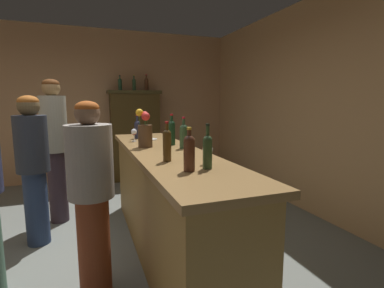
{
  "coord_description": "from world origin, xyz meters",
  "views": [
    {
      "loc": [
        -0.07,
        -2.7,
        1.48
      ],
      "look_at": [
        0.94,
        0.02,
        1.05
      ],
      "focal_mm": 27.13,
      "sensor_mm": 36.0,
      "label": 1
    }
  ],
  "objects_px": {
    "bar_counter": "(167,202)",
    "wine_bottle_malbec": "(172,131)",
    "wine_bottle_chardonnay": "(137,128)",
    "wine_glass_mid": "(134,133)",
    "wine_bottle_rose": "(184,135)",
    "patron_by_cabinet": "(91,191)",
    "display_bottle_left": "(120,84)",
    "flower_arrangement": "(145,131)",
    "display_bottle_midleft": "(134,84)",
    "patron_in_grey": "(55,143)",
    "wine_bottle_syrah": "(167,143)",
    "wine_bottle_riesling": "(207,150)",
    "cheese_plate": "(149,139)",
    "wine_bottle_pinot": "(189,151)",
    "display_cabinet": "(135,134)",
    "wine_glass_front": "(208,150)",
    "display_bottle_center": "(146,84)"
  },
  "relations": [
    {
      "from": "wine_glass_front",
      "to": "display_bottle_left",
      "type": "bearing_deg",
      "value": 93.0
    },
    {
      "from": "bar_counter",
      "to": "wine_bottle_rose",
      "type": "bearing_deg",
      "value": 10.92
    },
    {
      "from": "wine_bottle_chardonnay",
      "to": "flower_arrangement",
      "type": "relative_size",
      "value": 0.76
    },
    {
      "from": "bar_counter",
      "to": "wine_bottle_malbec",
      "type": "distance_m",
      "value": 0.73
    },
    {
      "from": "wine_bottle_pinot",
      "to": "wine_glass_mid",
      "type": "bearing_deg",
      "value": 93.96
    },
    {
      "from": "wine_bottle_rose",
      "to": "wine_bottle_riesling",
      "type": "xyz_separation_m",
      "value": [
        -0.12,
        -0.87,
        -0.0
      ]
    },
    {
      "from": "wine_glass_front",
      "to": "wine_bottle_rose",
      "type": "bearing_deg",
      "value": 84.78
    },
    {
      "from": "wine_bottle_chardonnay",
      "to": "wine_glass_mid",
      "type": "xyz_separation_m",
      "value": [
        -0.08,
        -0.24,
        -0.02
      ]
    },
    {
      "from": "wine_bottle_syrah",
      "to": "bar_counter",
      "type": "bearing_deg",
      "value": 75.98
    },
    {
      "from": "flower_arrangement",
      "to": "display_bottle_midleft",
      "type": "distance_m",
      "value": 2.74
    },
    {
      "from": "wine_bottle_syrah",
      "to": "display_bottle_center",
      "type": "height_order",
      "value": "display_bottle_center"
    },
    {
      "from": "wine_bottle_pinot",
      "to": "display_bottle_left",
      "type": "height_order",
      "value": "display_bottle_left"
    },
    {
      "from": "display_bottle_midleft",
      "to": "flower_arrangement",
      "type": "bearing_deg",
      "value": -97.23
    },
    {
      "from": "flower_arrangement",
      "to": "wine_bottle_riesling",
      "type": "bearing_deg",
      "value": -78.67
    },
    {
      "from": "cheese_plate",
      "to": "display_bottle_midleft",
      "type": "xyz_separation_m",
      "value": [
        0.19,
        2.12,
        0.76
      ]
    },
    {
      "from": "wine_glass_mid",
      "to": "flower_arrangement",
      "type": "bearing_deg",
      "value": -85.73
    },
    {
      "from": "wine_glass_mid",
      "to": "display_bottle_left",
      "type": "relative_size",
      "value": 0.52
    },
    {
      "from": "wine_bottle_riesling",
      "to": "flower_arrangement",
      "type": "bearing_deg",
      "value": 101.33
    },
    {
      "from": "display_bottle_left",
      "to": "wine_bottle_malbec",
      "type": "bearing_deg",
      "value": -85.41
    },
    {
      "from": "display_cabinet",
      "to": "cheese_plate",
      "type": "xyz_separation_m",
      "value": [
        -0.18,
        -2.12,
        0.16
      ]
    },
    {
      "from": "display_cabinet",
      "to": "wine_glass_front",
      "type": "xyz_separation_m",
      "value": [
        -0.06,
        -3.6,
        0.26
      ]
    },
    {
      "from": "display_bottle_left",
      "to": "patron_in_grey",
      "type": "relative_size",
      "value": 0.16
    },
    {
      "from": "patron_in_grey",
      "to": "wine_bottle_chardonnay",
      "type": "bearing_deg",
      "value": 55.45
    },
    {
      "from": "wine_bottle_riesling",
      "to": "display_bottle_center",
      "type": "relative_size",
      "value": 1.02
    },
    {
      "from": "wine_bottle_chardonnay",
      "to": "display_bottle_left",
      "type": "distance_m",
      "value": 2.05
    },
    {
      "from": "wine_bottle_malbec",
      "to": "patron_by_cabinet",
      "type": "xyz_separation_m",
      "value": [
        -0.82,
        -0.65,
        -0.36
      ]
    },
    {
      "from": "display_cabinet",
      "to": "display_bottle_center",
      "type": "relative_size",
      "value": 5.58
    },
    {
      "from": "wine_glass_mid",
      "to": "display_bottle_left",
      "type": "height_order",
      "value": "display_bottle_left"
    },
    {
      "from": "display_cabinet",
      "to": "wine_bottle_pinot",
      "type": "relative_size",
      "value": 5.79
    },
    {
      "from": "wine_glass_front",
      "to": "cheese_plate",
      "type": "height_order",
      "value": "wine_glass_front"
    },
    {
      "from": "display_bottle_left",
      "to": "display_bottle_center",
      "type": "relative_size",
      "value": 0.92
    },
    {
      "from": "wine_bottle_malbec",
      "to": "wine_glass_mid",
      "type": "xyz_separation_m",
      "value": [
        -0.33,
        0.42,
        -0.04
      ]
    },
    {
      "from": "display_bottle_midleft",
      "to": "patron_by_cabinet",
      "type": "bearing_deg",
      "value": -104.97
    },
    {
      "from": "wine_bottle_chardonnay",
      "to": "wine_bottle_syrah",
      "type": "relative_size",
      "value": 0.95
    },
    {
      "from": "wine_bottle_syrah",
      "to": "wine_bottle_riesling",
      "type": "height_order",
      "value": "same"
    },
    {
      "from": "bar_counter",
      "to": "wine_bottle_pinot",
      "type": "distance_m",
      "value": 1.07
    },
    {
      "from": "display_cabinet",
      "to": "patron_in_grey",
      "type": "xyz_separation_m",
      "value": [
        -1.24,
        -1.69,
        0.11
      ]
    },
    {
      "from": "display_bottle_midleft",
      "to": "wine_glass_mid",
      "type": "bearing_deg",
      "value": -99.65
    },
    {
      "from": "patron_by_cabinet",
      "to": "patron_in_grey",
      "type": "xyz_separation_m",
      "value": [
        -0.37,
        1.57,
        0.17
      ]
    },
    {
      "from": "wine_bottle_syrah",
      "to": "display_bottle_left",
      "type": "relative_size",
      "value": 1.11
    },
    {
      "from": "bar_counter",
      "to": "patron_by_cabinet",
      "type": "height_order",
      "value": "patron_by_cabinet"
    },
    {
      "from": "display_bottle_midleft",
      "to": "patron_in_grey",
      "type": "height_order",
      "value": "display_bottle_midleft"
    },
    {
      "from": "wine_bottle_pinot",
      "to": "wine_bottle_chardonnay",
      "type": "distance_m",
      "value": 1.81
    },
    {
      "from": "wine_bottle_syrah",
      "to": "display_cabinet",
      "type": "bearing_deg",
      "value": 84.81
    },
    {
      "from": "cheese_plate",
      "to": "patron_by_cabinet",
      "type": "bearing_deg",
      "value": -121.12
    },
    {
      "from": "patron_by_cabinet",
      "to": "display_bottle_left",
      "type": "bearing_deg",
      "value": 69.27
    },
    {
      "from": "display_bottle_midleft",
      "to": "display_bottle_center",
      "type": "xyz_separation_m",
      "value": [
        0.23,
        0.0,
        0.01
      ]
    },
    {
      "from": "wine_bottle_chardonnay",
      "to": "wine_bottle_malbec",
      "type": "bearing_deg",
      "value": -69.7
    },
    {
      "from": "wine_bottle_pinot",
      "to": "flower_arrangement",
      "type": "bearing_deg",
      "value": 93.83
    },
    {
      "from": "wine_bottle_rose",
      "to": "wine_bottle_syrah",
      "type": "distance_m",
      "value": 0.62
    }
  ]
}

